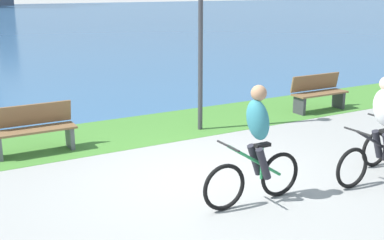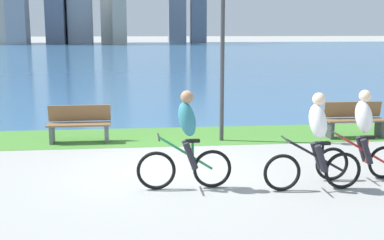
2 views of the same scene
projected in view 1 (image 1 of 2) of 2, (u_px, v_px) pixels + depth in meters
name	position (u px, v px, depth m)	size (l,w,h in m)	color
ground_plane	(202.00, 179.00, 8.00)	(300.00, 300.00, 0.00)	#9E9E99
grass_strip_bayside	(129.00, 132.00, 10.58)	(120.00, 2.26, 0.01)	#478433
cyclist_lead	(256.00, 146.00, 6.91)	(1.65, 0.52, 1.72)	black
cyclist_trailing	(381.00, 131.00, 7.69)	(1.72, 0.52, 1.69)	black
bench_near_path	(318.00, 93.00, 12.28)	(1.50, 0.47, 0.90)	brown
bench_far_along_path	(34.00, 129.00, 9.16)	(1.50, 0.47, 0.90)	brown
lamppost_tall	(201.00, 9.00, 10.09)	(0.28, 0.28, 3.91)	#38383D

